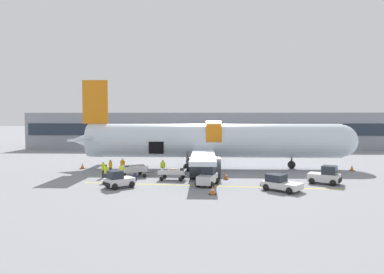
{
  "coord_description": "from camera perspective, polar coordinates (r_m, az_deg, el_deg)",
  "views": [
    {
      "loc": [
        -1.18,
        -33.03,
        5.87
      ],
      "look_at": [
        -2.63,
        6.21,
        3.81
      ],
      "focal_mm": 32.0,
      "sensor_mm": 36.0,
      "label": 1
    }
  ],
  "objects": [
    {
      "name": "apron_marking_line",
      "position": [
        30.36,
        2.51,
        -8.14
      ],
      "size": [
        22.61,
        2.43,
        0.01
      ],
      "color": "yellow",
      "rests_on": "ground_plane"
    },
    {
      "name": "safety_cone_wingtip",
      "position": [
        33.64,
        5.68,
        -6.48
      ],
      "size": [
        0.51,
        0.51,
        0.71
      ],
      "color": "black",
      "rests_on": "ground_plane"
    },
    {
      "name": "ground_crew_helper",
      "position": [
        35.52,
        -14.57,
        -5.19
      ],
      "size": [
        0.42,
        0.57,
        1.64
      ],
      "color": "#2D2D33",
      "rests_on": "ground_plane"
    },
    {
      "name": "ground_crew_supervisor",
      "position": [
        36.08,
        -4.87,
        -4.99
      ],
      "size": [
        0.57,
        0.46,
        1.62
      ],
      "color": "black",
      "rests_on": "ground_plane"
    },
    {
      "name": "ground_crew_marshal",
      "position": [
        37.57,
        -13.44,
        -4.81
      ],
      "size": [
        0.5,
        0.5,
        1.55
      ],
      "color": "#2D2D33",
      "rests_on": "ground_plane"
    },
    {
      "name": "ground_crew_loader_a",
      "position": [
        38.12,
        -11.5,
        -4.63
      ],
      "size": [
        0.56,
        0.44,
        1.61
      ],
      "color": "#1E2338",
      "rests_on": "ground_plane"
    },
    {
      "name": "suitcase_on_tarmac_upright",
      "position": [
        33.12,
        -9.5,
        -6.69
      ],
      "size": [
        0.35,
        0.23,
        0.74
      ],
      "color": "#1E2347",
      "rests_on": "ground_plane"
    },
    {
      "name": "safety_cone_tail",
      "position": [
        42.59,
        -17.81,
        -4.63
      ],
      "size": [
        0.63,
        0.63,
        0.68
      ],
      "color": "black",
      "rests_on": "ground_plane"
    },
    {
      "name": "baggage_cart_queued",
      "position": [
        33.19,
        -3.18,
        -6.21
      ],
      "size": [
        3.58,
        1.97,
        1.16
      ],
      "color": "silver",
      "rests_on": "ground_plane"
    },
    {
      "name": "safety_cone_nose",
      "position": [
        43.05,
        25.1,
        -4.72
      ],
      "size": [
        0.6,
        0.6,
        0.64
      ],
      "color": "black",
      "rests_on": "ground_plane"
    },
    {
      "name": "baggage_tug_mid",
      "position": [
        30.1,
        -12.17,
        -7.08
      ],
      "size": [
        2.74,
        2.62,
        1.5
      ],
      "color": "silver",
      "rests_on": "ground_plane"
    },
    {
      "name": "safety_cone_engine_left",
      "position": [
        26.96,
        3.46,
        -8.87
      ],
      "size": [
        0.61,
        0.61,
        0.69
      ],
      "color": "black",
      "rests_on": "ground_plane"
    },
    {
      "name": "baggage_tug_spare",
      "position": [
        29.17,
        14.51,
        -7.52
      ],
      "size": [
        3.37,
        3.2,
        1.32
      ],
      "color": "silver",
      "rests_on": "ground_plane"
    },
    {
      "name": "baggage_tug_rear",
      "position": [
        33.39,
        21.35,
        -6.09
      ],
      "size": [
        3.1,
        2.71,
        1.67
      ],
      "color": "silver",
      "rests_on": "ground_plane"
    },
    {
      "name": "ground_crew_loader_b",
      "position": [
        33.08,
        -11.67,
        -5.73
      ],
      "size": [
        0.55,
        0.52,
        1.67
      ],
      "color": "black",
      "rests_on": "ground_plane"
    },
    {
      "name": "ground_crew_driver",
      "position": [
        33.14,
        -14.11,
        -5.78
      ],
      "size": [
        0.5,
        0.55,
        1.64
      ],
      "color": "#1E2338",
      "rests_on": "ground_plane"
    },
    {
      "name": "airplane",
      "position": [
        40.68,
        3.04,
        -0.73
      ],
      "size": [
        34.01,
        26.26,
        10.51
      ],
      "color": "silver",
      "rests_on": "ground_plane"
    },
    {
      "name": "baggage_tug_lead",
      "position": [
        30.51,
        2.63,
        -6.68
      ],
      "size": [
        2.22,
        3.12,
        1.76
      ],
      "color": "silver",
      "rests_on": "ground_plane"
    },
    {
      "name": "ground_plane",
      "position": [
        33.57,
        4.13,
        -7.07
      ],
      "size": [
        500.0,
        500.0,
        0.0
      ],
      "primitive_type": "plane",
      "color": "gray"
    },
    {
      "name": "baggage_cart_loading",
      "position": [
        35.5,
        -9.47,
        -5.6
      ],
      "size": [
        3.38,
        2.71,
        1.19
      ],
      "color": "#B7BABF",
      "rests_on": "ground_plane"
    },
    {
      "name": "suitcase_on_tarmac_spare",
      "position": [
        34.63,
        -13.14,
        -6.27
      ],
      "size": [
        0.59,
        0.45,
        0.77
      ],
      "color": "olive",
      "rests_on": "ground_plane"
    },
    {
      "name": "terminal_strip",
      "position": [
        72.1,
        3.06,
        1.15
      ],
      "size": [
        72.27,
        13.97,
        7.08
      ],
      "color": "gray",
      "rests_on": "ground_plane"
    }
  ]
}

